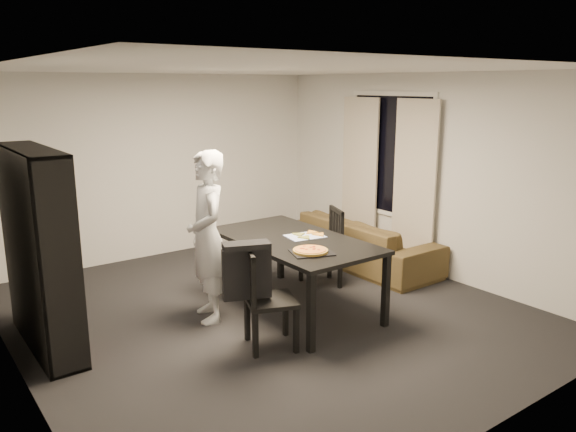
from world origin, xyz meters
TOP-DOWN VIEW (x-y plane):
  - room at (0.00, 0.00)m, footprint 5.01×5.51m
  - window_pane at (2.48, 0.60)m, footprint 0.02×1.40m
  - window_frame at (2.48, 0.60)m, footprint 0.03×1.52m
  - curtain_left at (2.40, 0.08)m, footprint 0.03×0.70m
  - curtain_right at (2.40, 1.12)m, footprint 0.03×0.70m
  - bookshelf at (-2.16, 0.60)m, footprint 0.35×1.50m
  - dining_table at (0.28, -0.10)m, footprint 1.09×1.96m
  - chair_left at (-0.53, -0.67)m, footprint 0.58×0.58m
  - chair_right at (1.11, 0.31)m, footprint 0.58×0.58m
  - draped_jacket at (-0.65, -0.62)m, footprint 0.47×0.33m
  - person at (-0.59, 0.24)m, footprint 0.59×0.75m
  - baking_tray at (0.10, -0.64)m, footprint 0.48×0.44m
  - pepperoni_pizza at (0.09, -0.63)m, footprint 0.35×0.35m
  - kitchen_towel at (0.43, -0.11)m, footprint 0.44×0.36m
  - pizza_slices at (0.48, -0.11)m, footprint 0.42×0.38m
  - sofa at (2.01, 0.61)m, footprint 0.88×2.26m

SIDE VIEW (x-z plane):
  - sofa at x=2.01m, z-range 0.00..0.66m
  - chair_right at x=1.11m, z-range 0.07..1.03m
  - chair_left at x=-0.53m, z-range 0.07..1.04m
  - dining_table at x=0.28m, z-range 0.34..1.15m
  - draped_jacket at x=-0.65m, z-range 0.53..1.07m
  - kitchen_towel at x=0.43m, z-range 0.82..0.83m
  - baking_tray at x=0.10m, z-range 0.82..0.83m
  - pizza_slices at x=0.48m, z-range 0.83..0.84m
  - pepperoni_pizza at x=0.09m, z-range 0.83..0.86m
  - person at x=-0.59m, z-range 0.00..1.81m
  - bookshelf at x=-2.16m, z-range 0.00..1.90m
  - curtain_left at x=2.40m, z-range 0.02..2.27m
  - curtain_right at x=2.40m, z-range 0.02..2.27m
  - room at x=0.00m, z-range 0.00..2.60m
  - window_pane at x=2.48m, z-range 0.70..2.30m
  - window_frame at x=2.48m, z-range 0.64..2.36m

